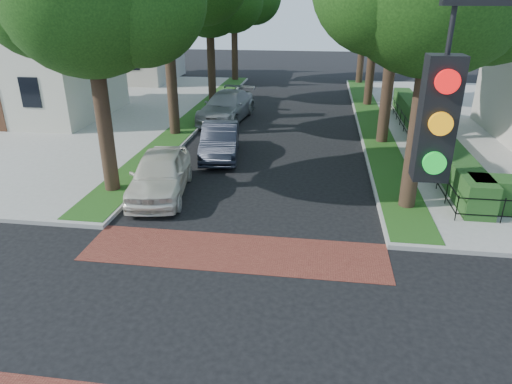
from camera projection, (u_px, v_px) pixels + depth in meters
ground at (210, 322)px, 10.60m from camera, size 120.00×120.00×0.00m
crosswalk_far at (235, 252)px, 13.51m from camera, size 9.00×2.20×0.01m
grass_strip_ne at (372, 121)px, 27.24m from camera, size 1.60×29.80×0.02m
grass_strip_nw at (197, 115)px, 28.64m from camera, size 1.60×29.80×0.02m
hedge_main_road at (427, 132)px, 22.98m from camera, size 1.00×18.00×1.20m
fence_main_road at (411, 134)px, 23.14m from camera, size 0.06×18.00×0.90m
house_left_near at (22, 33)px, 27.02m from camera, size 10.00×9.00×10.14m
house_left_far at (120, 22)px, 39.78m from camera, size 10.00×9.00×10.14m
parked_car_front at (160, 174)px, 17.20m from camera, size 2.69×5.15×1.67m
parked_car_middle at (220, 141)px, 21.42m from camera, size 2.30×4.88×1.55m
parked_car_rear at (227, 106)px, 27.87m from camera, size 3.09×6.14×1.71m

